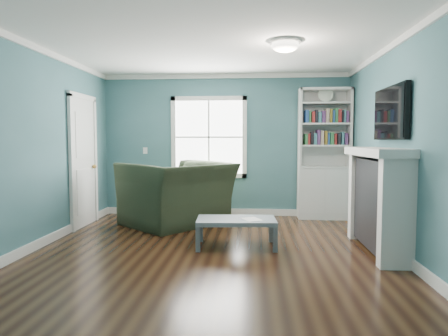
{
  "coord_description": "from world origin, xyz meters",
  "views": [
    {
      "loc": [
        0.52,
        -4.86,
        1.4
      ],
      "look_at": [
        0.13,
        0.4,
        1.03
      ],
      "focal_mm": 32.0,
      "sensor_mm": 36.0,
      "label": 1
    }
  ],
  "objects": [
    {
      "name": "floor",
      "position": [
        0.0,
        0.0,
        0.0
      ],
      "size": [
        5.0,
        5.0,
        0.0
      ],
      "primitive_type": "plane",
      "color": "black",
      "rests_on": "ground"
    },
    {
      "name": "room_walls",
      "position": [
        0.0,
        0.0,
        1.58
      ],
      "size": [
        5.0,
        5.0,
        5.0
      ],
      "color": "#366166",
      "rests_on": "ground"
    },
    {
      "name": "trim",
      "position": [
        0.0,
        0.0,
        1.24
      ],
      "size": [
        4.5,
        5.0,
        2.6
      ],
      "color": "white",
      "rests_on": "ground"
    },
    {
      "name": "window",
      "position": [
        -0.3,
        2.49,
        1.45
      ],
      "size": [
        1.4,
        0.06,
        1.5
      ],
      "color": "white",
      "rests_on": "room_walls"
    },
    {
      "name": "bookshelf",
      "position": [
        1.77,
        2.3,
        0.92
      ],
      "size": [
        0.9,
        0.35,
        2.31
      ],
      "color": "silver",
      "rests_on": "ground"
    },
    {
      "name": "fireplace",
      "position": [
        2.08,
        0.2,
        0.64
      ],
      "size": [
        0.44,
        1.58,
        1.3
      ],
      "color": "black",
      "rests_on": "ground"
    },
    {
      "name": "tv",
      "position": [
        2.2,
        0.2,
        1.72
      ],
      "size": [
        0.06,
        1.1,
        0.65
      ],
      "primitive_type": "cube",
      "color": "black",
      "rests_on": "fireplace"
    },
    {
      "name": "door",
      "position": [
        -2.22,
        1.4,
        1.07
      ],
      "size": [
        0.12,
        0.98,
        2.17
      ],
      "color": "silver",
      "rests_on": "ground"
    },
    {
      "name": "ceiling_fixture",
      "position": [
        0.9,
        0.1,
        2.55
      ],
      "size": [
        0.38,
        0.38,
        0.15
      ],
      "color": "white",
      "rests_on": "room_walls"
    },
    {
      "name": "light_switch",
      "position": [
        -1.5,
        2.48,
        1.2
      ],
      "size": [
        0.08,
        0.01,
        0.12
      ],
      "primitive_type": "cube",
      "color": "white",
      "rests_on": "room_walls"
    },
    {
      "name": "recliner",
      "position": [
        -0.72,
        1.6,
        0.69
      ],
      "size": [
        1.8,
        1.87,
        1.38
      ],
      "primitive_type": "imported",
      "rotation": [
        0.0,
        0.0,
        -2.27
      ],
      "color": "black",
      "rests_on": "ground"
    },
    {
      "name": "coffee_table",
      "position": [
        0.3,
        0.29,
        0.32
      ],
      "size": [
        1.05,
        0.62,
        0.37
      ],
      "rotation": [
        0.0,
        0.0,
        0.06
      ],
      "color": "#4E565D",
      "rests_on": "ground"
    },
    {
      "name": "paper_sheet",
      "position": [
        0.5,
        0.25,
        0.37
      ],
      "size": [
        0.3,
        0.33,
        0.0
      ],
      "primitive_type": "cube",
      "rotation": [
        0.0,
        0.0,
        0.47
      ],
      "color": "white",
      "rests_on": "coffee_table"
    }
  ]
}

